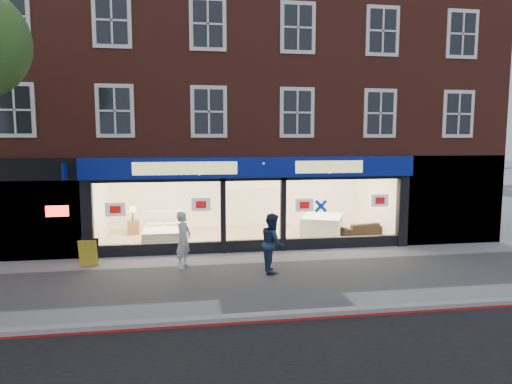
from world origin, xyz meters
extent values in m
plane|color=gray|center=(0.00, 0.00, 0.00)|extent=(120.00, 120.00, 0.00)
cube|color=#8C0A07|center=(0.00, -3.10, 0.01)|extent=(60.00, 0.10, 0.01)
cube|color=gray|center=(0.00, -2.90, 0.06)|extent=(60.00, 0.25, 0.12)
cube|color=tan|center=(0.00, 5.25, 0.05)|extent=(11.00, 4.50, 0.10)
cube|color=maroon|center=(0.00, 7.00, 6.65)|extent=(19.00, 8.00, 6.70)
cube|color=navy|center=(0.00, 2.88, 2.95)|extent=(11.40, 0.28, 0.70)
cube|color=black|center=(0.00, 3.08, 0.20)|extent=(11.00, 0.18, 0.40)
cube|color=black|center=(-5.50, 3.05, 1.30)|extent=(0.35, 0.30, 2.60)
cube|color=black|center=(5.50, 3.05, 1.30)|extent=(0.35, 0.30, 2.60)
cube|color=white|center=(-3.25, 3.00, 1.45)|extent=(4.20, 0.02, 2.10)
cube|color=white|center=(3.25, 3.00, 1.45)|extent=(4.20, 0.02, 2.10)
cube|color=white|center=(0.00, 3.25, 1.15)|extent=(1.80, 0.02, 2.10)
cube|color=silver|center=(0.00, 7.50, 1.30)|extent=(11.00, 0.20, 2.60)
cube|color=#FFEAC6|center=(0.00, 5.25, 2.60)|extent=(11.00, 4.50, 0.12)
cube|color=black|center=(-7.60, 3.30, 1.65)|extent=(3.80, 0.60, 3.30)
cube|color=#FF140C|center=(-6.40, 2.95, 1.60)|extent=(0.70, 0.04, 0.35)
cube|color=black|center=(7.50, 3.20, 1.65)|extent=(4.00, 0.40, 3.30)
cube|color=beige|center=(-3.14, 4.39, 0.25)|extent=(1.53, 1.79, 0.31)
cube|color=beige|center=(-3.14, 4.39, 0.52)|extent=(1.47, 1.72, 0.22)
cube|color=beige|center=(-3.15, 5.33, 0.63)|extent=(1.57, 0.15, 1.06)
cube|color=beige|center=(-3.48, 5.01, 0.68)|extent=(0.57, 0.29, 0.11)
cube|color=beige|center=(-2.82, 5.03, 0.68)|extent=(0.57, 0.29, 0.11)
cube|color=brown|center=(-4.40, 6.20, 0.38)|extent=(0.51, 0.51, 0.55)
cube|color=silver|center=(3.10, 5.03, 0.22)|extent=(2.13, 2.33, 0.25)
cube|color=silver|center=(3.10, 5.03, 0.47)|extent=(2.13, 2.33, 0.25)
cube|color=silver|center=(3.10, 5.03, 0.72)|extent=(2.13, 2.33, 0.25)
imported|color=black|center=(4.60, 4.62, 0.35)|extent=(1.79, 1.09, 0.49)
cube|color=gold|center=(-5.29, 2.01, 0.43)|extent=(0.58, 0.40, 0.86)
imported|color=#B8BCC1|center=(-2.40, 1.40, 0.86)|extent=(0.67, 0.75, 1.72)
imported|color=#192B47|center=(0.18, 0.53, 0.88)|extent=(0.69, 0.87, 1.75)
camera|label=1|loc=(-2.38, -12.34, 3.92)|focal=32.00mm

